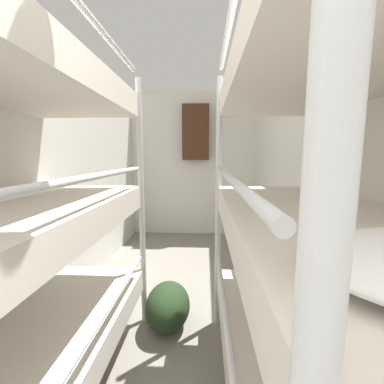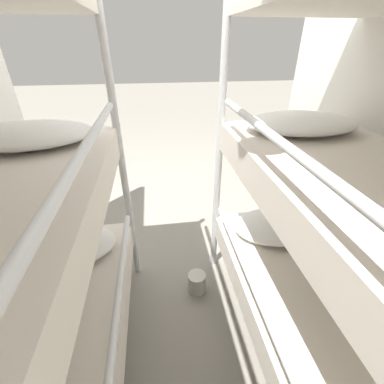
% 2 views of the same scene
% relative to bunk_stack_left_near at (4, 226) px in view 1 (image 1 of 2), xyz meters
% --- Properties ---
extents(wall_left, '(0.06, 4.91, 2.45)m').
position_rel_bunk_stack_left_near_xyz_m(wall_left, '(-0.41, 1.01, 0.16)').
color(wall_left, silver).
rests_on(wall_left, ground_plane).
extents(wall_right, '(0.06, 4.91, 2.45)m').
position_rel_bunk_stack_left_near_xyz_m(wall_right, '(1.76, 1.01, 0.16)').
color(wall_right, silver).
rests_on(wall_right, ground_plane).
extents(wall_back, '(2.23, 0.06, 2.45)m').
position_rel_bunk_stack_left_near_xyz_m(wall_back, '(0.67, 3.43, 0.16)').
color(wall_back, silver).
rests_on(wall_back, ground_plane).
extents(bunk_stack_left_near, '(0.78, 1.79, 1.98)m').
position_rel_bunk_stack_left_near_xyz_m(bunk_stack_left_near, '(0.00, 0.00, 0.00)').
color(bunk_stack_left_near, silver).
rests_on(bunk_stack_left_near, ground_plane).
extents(bunk_stack_right_near, '(0.78, 1.79, 1.98)m').
position_rel_bunk_stack_left_near_xyz_m(bunk_stack_right_near, '(1.35, 0.00, 0.00)').
color(bunk_stack_right_near, silver).
rests_on(bunk_stack_right_near, ground_plane).
extents(duffel_bag, '(0.35, 0.48, 0.35)m').
position_rel_bunk_stack_left_near_xyz_m(duffel_bag, '(0.58, 0.87, -0.89)').
color(duffel_bag, '#23381E').
rests_on(duffel_bag, ground_plane).
extents(hanging_coat, '(0.44, 0.12, 0.90)m').
position_rel_bunk_stack_left_near_xyz_m(hanging_coat, '(0.71, 3.28, 0.68)').
color(hanging_coat, '#472819').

